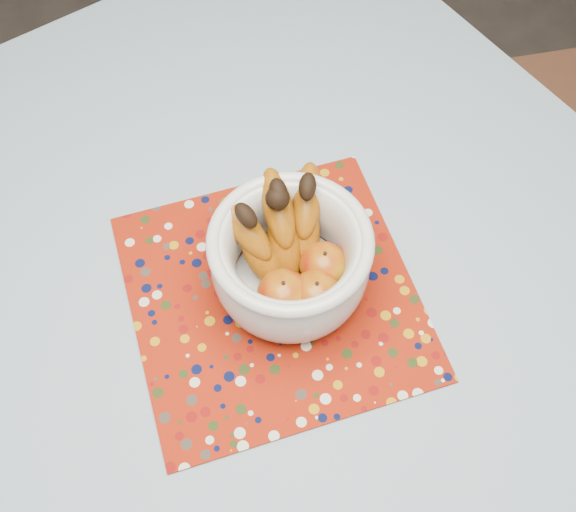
{
  "coord_description": "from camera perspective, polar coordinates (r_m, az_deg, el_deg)",
  "views": [
    {
      "loc": [
        -0.16,
        -0.38,
        1.61
      ],
      "look_at": [
        0.09,
        -0.02,
        0.84
      ],
      "focal_mm": 42.0,
      "sensor_mm": 36.0,
      "label": 1
    }
  ],
  "objects": [
    {
      "name": "placemat",
      "position": [
        0.94,
        -1.29,
        -3.36
      ],
      "size": [
        0.49,
        0.49,
        0.0
      ],
      "primitive_type": "cube",
      "rotation": [
        0.0,
        0.0,
        -0.3
      ],
      "color": "maroon",
      "rests_on": "tablecloth"
    },
    {
      "name": "tablecloth",
      "position": [
        0.94,
        -5.16,
        -4.35
      ],
      "size": [
        1.32,
        1.32,
        0.01
      ],
      "primitive_type": "cube",
      "color": "slate",
      "rests_on": "table"
    },
    {
      "name": "fruit_bowl",
      "position": [
        0.89,
        0.12,
        0.56
      ],
      "size": [
        0.24,
        0.23,
        0.17
      ],
      "color": "silver",
      "rests_on": "placemat"
    },
    {
      "name": "table",
      "position": [
        1.02,
        -4.8,
        -6.32
      ],
      "size": [
        1.2,
        1.2,
        0.75
      ],
      "color": "brown",
      "rests_on": "ground"
    }
  ]
}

